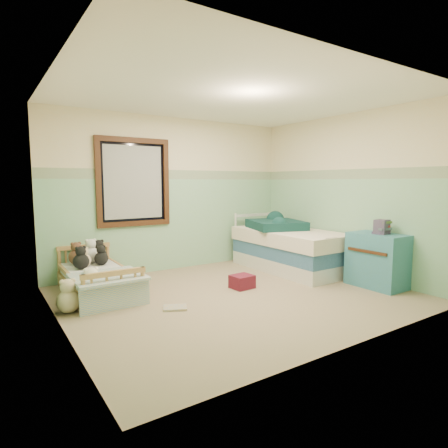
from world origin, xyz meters
TOP-DOWN VIEW (x-y plane):
  - floor at (0.00, 0.00)m, footprint 4.20×3.60m
  - ceiling at (0.00, 0.00)m, footprint 4.20×3.60m
  - wall_back at (0.00, 1.80)m, footprint 4.20×0.04m
  - wall_front at (0.00, -1.80)m, footprint 4.20×0.04m
  - wall_left at (-2.10, 0.00)m, footprint 0.04×3.60m
  - wall_right at (2.10, 0.00)m, footprint 0.04×3.60m
  - wainscot_mint at (0.00, 1.79)m, footprint 4.20×0.01m
  - border_strip at (0.00, 1.79)m, footprint 4.20×0.01m
  - window_frame at (-0.70, 1.76)m, footprint 1.16×0.06m
  - window_blinds at (-0.70, 1.77)m, footprint 0.92×0.01m
  - toddler_bed_frame at (-1.48, 1.05)m, footprint 0.74×1.48m
  - toddler_mattress at (-1.48, 1.05)m, footprint 0.68×1.42m
  - patchwork_quilt at (-1.48, 0.59)m, footprint 0.81×0.74m
  - plush_bed_brown at (-1.63, 1.55)m, footprint 0.21×0.21m
  - plush_bed_white at (-1.43, 1.55)m, footprint 0.23×0.23m
  - plush_bed_tan at (-1.58, 1.33)m, footprint 0.18×0.18m
  - plush_bed_dark at (-1.35, 1.33)m, footprint 0.19×0.19m
  - plush_floor_cream at (-1.61, 0.85)m, footprint 0.27×0.27m
  - plush_floor_tan at (-1.95, 0.50)m, footprint 0.26×0.26m
  - twin_bed_frame at (1.55, 0.65)m, footprint 0.96×1.93m
  - twin_boxspring at (1.55, 0.65)m, footprint 0.96×1.93m
  - twin_mattress at (1.55, 0.65)m, footprint 1.00×1.96m
  - teal_blanket at (1.50, 0.95)m, footprint 1.04×1.07m
  - dresser at (1.86, -0.76)m, footprint 0.47×0.75m
  - book_stack at (1.86, -0.80)m, footprint 0.22×0.19m
  - red_pillow at (0.24, 0.21)m, footprint 0.31×0.27m
  - floor_book at (-0.90, -0.04)m, footprint 0.33×0.30m
  - extra_plush_0 at (-1.39, 1.60)m, footprint 0.20×0.20m
  - extra_plush_1 at (-1.32, 1.55)m, footprint 0.22×0.22m
  - extra_plush_2 at (-1.64, 1.23)m, footprint 0.21×0.21m

SIDE VIEW (x-z plane):
  - floor at x=0.00m, z-range -0.02..0.00m
  - floor_book at x=-0.90m, z-range 0.00..0.02m
  - red_pillow at x=0.24m, z-range 0.00..0.18m
  - toddler_bed_frame at x=-1.48m, z-range 0.00..0.19m
  - twin_bed_frame at x=1.55m, z-range 0.00..0.22m
  - plush_floor_tan at x=-1.95m, z-range 0.00..0.26m
  - plush_floor_cream at x=-1.61m, z-range 0.00..0.27m
  - toddler_mattress at x=-1.48m, z-range 0.19..0.31m
  - patchwork_quilt at x=-1.48m, z-range 0.31..0.34m
  - twin_boxspring at x=1.55m, z-range 0.22..0.44m
  - dresser at x=1.86m, z-range 0.00..0.75m
  - plush_bed_tan at x=-1.58m, z-range 0.31..0.49m
  - plush_bed_dark at x=-1.35m, z-range 0.31..0.50m
  - extra_plush_0 at x=-1.39m, z-range 0.31..0.52m
  - extra_plush_2 at x=-1.64m, z-range 0.31..0.52m
  - plush_bed_brown at x=-1.63m, z-range 0.31..0.53m
  - extra_plush_1 at x=-1.32m, z-range 0.31..0.53m
  - plush_bed_white at x=-1.43m, z-range 0.31..0.54m
  - twin_mattress at x=1.55m, z-range 0.44..0.66m
  - teal_blanket at x=1.50m, z-range 0.66..0.80m
  - wainscot_mint at x=0.00m, z-range 0.00..1.50m
  - book_stack at x=1.86m, z-range 0.75..0.94m
  - wall_back at x=0.00m, z-range 0.00..2.50m
  - wall_front at x=0.00m, z-range 0.00..2.50m
  - wall_left at x=-2.10m, z-range 0.00..2.50m
  - wall_right at x=2.10m, z-range 0.00..2.50m
  - window_blinds at x=-0.70m, z-range 0.89..2.01m
  - window_frame at x=-0.70m, z-range 0.77..2.13m
  - border_strip at x=0.00m, z-range 1.50..1.65m
  - ceiling at x=0.00m, z-range 2.50..2.52m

